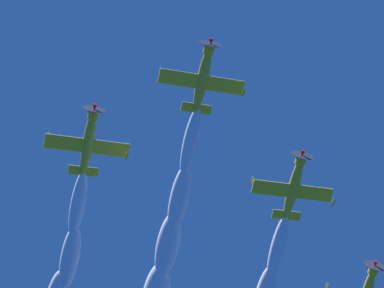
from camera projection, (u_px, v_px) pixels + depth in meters
name	position (u px, v px, depth m)	size (l,w,h in m)	color
airplane_lead	(203.00, 77.00, 86.20)	(7.64, 8.45, 2.74)	gold
airplane_left_wingman	(294.00, 186.00, 88.97)	(7.64, 8.43, 2.77)	gold
airplane_right_wingman	(88.00, 141.00, 88.71)	(7.63, 8.42, 2.78)	gold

